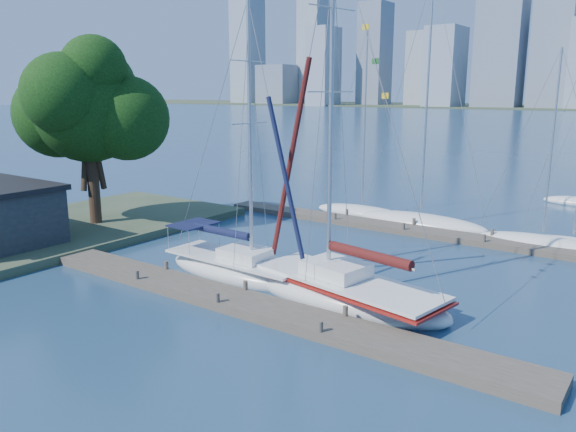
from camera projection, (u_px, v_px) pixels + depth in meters
The scene contains 11 objects.
ground at pixel (232, 305), 23.85m from camera, with size 700.00×700.00×0.00m, color #172A4B.
near_dock at pixel (232, 300), 23.81m from camera, with size 26.00×2.00×0.40m, color #433B31.
far_dock at pixel (423, 232), 35.38m from camera, with size 30.00×1.80×0.36m, color #433B31.
shore at pixel (62, 229), 35.82m from camera, with size 12.00×22.00×0.50m, color #38472D.
tree at pixel (87, 104), 34.86m from camera, with size 9.39×8.55×12.15m.
sailboat_navy at pixel (237, 255), 27.29m from camera, with size 8.26×2.90×13.34m.
sailboat_maroon at pixel (347, 277), 23.71m from camera, with size 9.68×4.67×15.84m.
bg_boat_1 at pixel (362, 212), 40.89m from camera, with size 7.56×2.55×13.34m.
bg_boat_2 at pixel (421, 222), 37.61m from camera, with size 9.34×3.91×16.35m.
bg_boat_3 at pixel (542, 243), 32.55m from camera, with size 7.38×2.29×11.51m.
bg_boat_4 at pixel (572, 245), 32.14m from camera, with size 6.17×2.85×12.78m.
Camera 1 is at (14.99, -16.89, 8.88)m, focal length 35.00 mm.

